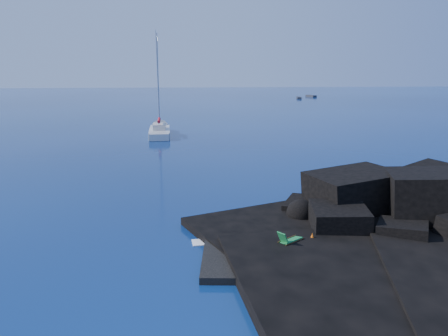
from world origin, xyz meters
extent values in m
plane|color=#04143B|center=(0.00, 0.00, 0.00)|extent=(400.00, 400.00, 0.00)
cube|color=black|center=(4.50, 0.50, 0.00)|extent=(9.08, 6.86, 0.70)
cube|color=silver|center=(4.90, 0.54, 0.37)|extent=(1.85, 1.21, 0.04)
cone|color=#FF640D|center=(6.02, 1.44, 0.61)|extent=(0.44, 0.44, 0.51)
cube|color=#2A2A30|center=(35.11, 115.42, 0.00)|extent=(1.91, 4.28, 0.55)
cube|color=#2A2A30|center=(41.32, 123.48, 0.00)|extent=(2.71, 4.73, 0.60)
camera|label=1|loc=(-0.52, -19.55, 9.29)|focal=35.00mm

